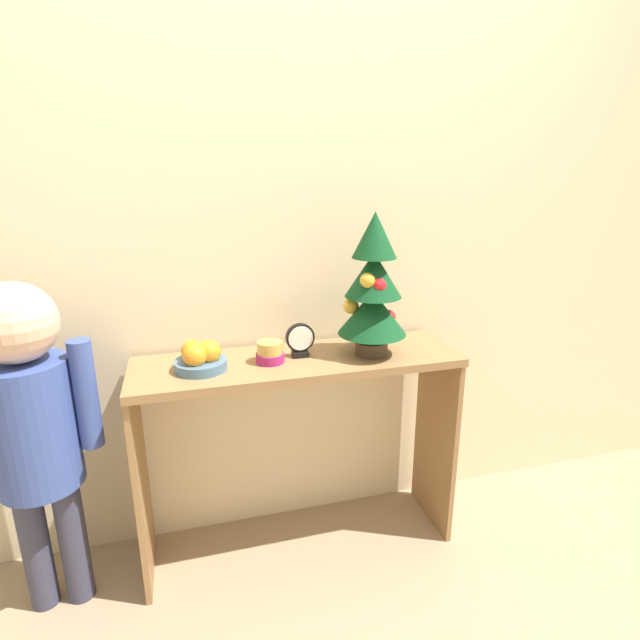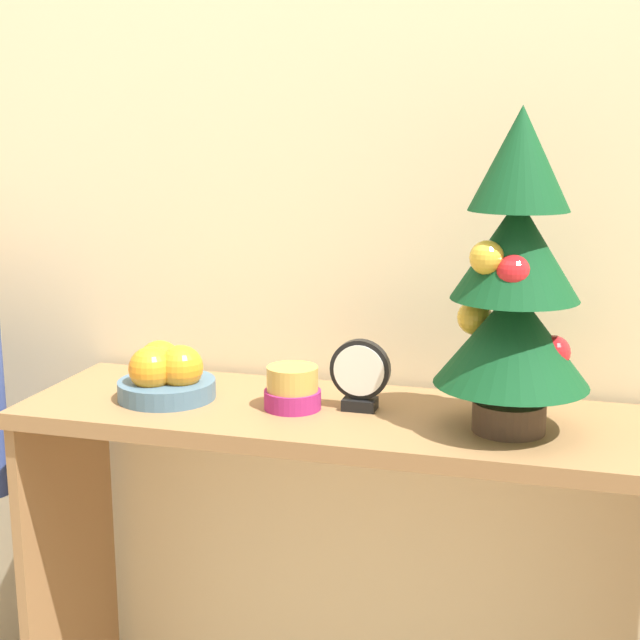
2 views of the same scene
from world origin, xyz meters
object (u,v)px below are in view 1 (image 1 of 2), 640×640
mini_tree (373,288)px  fruit_bowl (200,358)px  desk_clock (300,340)px  child_figure (31,415)px  singing_bowl (270,352)px

mini_tree → fruit_bowl: 0.65m
desk_clock → mini_tree: bearing=-9.5°
mini_tree → child_figure: (-1.14, -0.02, -0.33)m
fruit_bowl → child_figure: child_figure is taller
desk_clock → child_figure: child_figure is taller
mini_tree → child_figure: 1.19m
singing_bowl → child_figure: size_ratio=0.09×
mini_tree → fruit_bowl: size_ratio=2.91×
singing_bowl → desk_clock: bearing=12.2°
mini_tree → singing_bowl: mini_tree is taller
fruit_bowl → desk_clock: bearing=4.8°
mini_tree → singing_bowl: 0.43m
fruit_bowl → child_figure: 0.54m
mini_tree → fruit_bowl: bearing=178.8°
mini_tree → child_figure: size_ratio=0.45×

